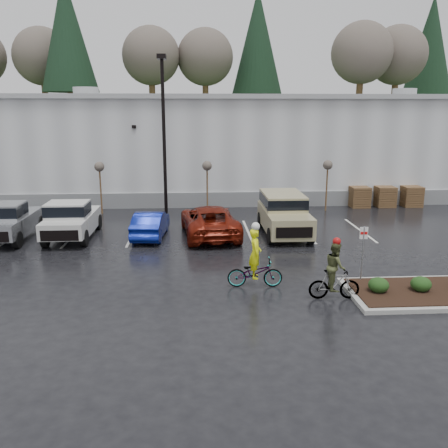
{
  "coord_description": "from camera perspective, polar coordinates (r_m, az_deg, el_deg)",
  "views": [
    {
      "loc": [
        -2.26,
        -15.95,
        6.33
      ],
      "look_at": [
        -0.99,
        4.53,
        1.3
      ],
      "focal_mm": 38.0,
      "sensor_mm": 36.0,
      "label": 1
    }
  ],
  "objects": [
    {
      "name": "cyclist_hivis",
      "position": [
        17.21,
        3.74,
        -5.2
      ],
      "size": [
        2.02,
        0.79,
        2.41
      ],
      "rotation": [
        0.0,
        0.0,
        1.52
      ],
      "color": "#3F3F44",
      "rests_on": "ground"
    },
    {
      "name": "car_blue",
      "position": [
        24.08,
        -8.82,
        0.0
      ],
      "size": [
        1.71,
        4.13,
        1.33
      ],
      "primitive_type": "imported",
      "rotation": [
        0.0,
        0.0,
        3.07
      ],
      "color": "navy",
      "rests_on": "ground"
    },
    {
      "name": "wooded_ridge",
      "position": [
        61.08,
        -1.46,
        10.64
      ],
      "size": [
        80.0,
        25.0,
        6.0
      ],
      "primitive_type": "cube",
      "color": "#223E19",
      "rests_on": "ground"
    },
    {
      "name": "sapling_west",
      "position": [
        29.73,
        -14.75,
        6.36
      ],
      "size": [
        0.6,
        0.6,
        3.2
      ],
      "color": "#4F321F",
      "rests_on": "ground"
    },
    {
      "name": "fire_lane_sign",
      "position": [
        17.94,
        16.36,
        -2.73
      ],
      "size": [
        0.3,
        0.05,
        2.2
      ],
      "color": "gray",
      "rests_on": "ground"
    },
    {
      "name": "warehouse",
      "position": [
        38.1,
        -0.15,
        9.74
      ],
      "size": [
        60.5,
        15.5,
        7.2
      ],
      "color": "#B7B9BC",
      "rests_on": "ground"
    },
    {
      "name": "pallet_stack_b",
      "position": [
        32.93,
        18.77,
        3.15
      ],
      "size": [
        1.2,
        1.2,
        1.35
      ],
      "primitive_type": "cube",
      "color": "#4F321F",
      "rests_on": "ground"
    },
    {
      "name": "suv_tan",
      "position": [
        24.4,
        7.27,
        1.12
      ],
      "size": [
        2.2,
        5.1,
        2.06
      ],
      "primitive_type": null,
      "color": "tan",
      "rests_on": "ground"
    },
    {
      "name": "pickup_white",
      "position": [
        24.92,
        -17.69,
        0.71
      ],
      "size": [
        2.1,
        5.2,
        1.96
      ],
      "primitive_type": null,
      "color": "beige",
      "rests_on": "ground"
    },
    {
      "name": "sapling_mid",
      "position": [
        29.18,
        -2.05,
        6.67
      ],
      "size": [
        0.6,
        0.6,
        3.2
      ],
      "color": "#4F321F",
      "rests_on": "ground"
    },
    {
      "name": "car_red",
      "position": [
        24.02,
        -1.77,
        0.4
      ],
      "size": [
        3.13,
        5.82,
        1.55
      ],
      "primitive_type": "imported",
      "rotation": [
        0.0,
        0.0,
        3.24
      ],
      "color": "maroon",
      "rests_on": "ground"
    },
    {
      "name": "sapling_east",
      "position": [
        30.32,
        12.36,
        6.63
      ],
      "size": [
        0.6,
        0.6,
        3.2
      ],
      "color": "#4F321F",
      "rests_on": "ground"
    },
    {
      "name": "pickup_silver",
      "position": [
        25.75,
        -24.29,
        0.54
      ],
      "size": [
        2.1,
        5.2,
        1.96
      ],
      "primitive_type": null,
      "color": "#999CA0",
      "rests_on": "ground"
    },
    {
      "name": "shrub_b",
      "position": [
        17.85,
        22.61,
        -6.69
      ],
      "size": [
        0.7,
        0.7,
        0.52
      ],
      "primitive_type": "ellipsoid",
      "color": "#163211",
      "rests_on": "curb_island"
    },
    {
      "name": "pallet_stack_c",
      "position": [
        33.65,
        21.61,
        3.12
      ],
      "size": [
        1.2,
        1.2,
        1.35
      ],
      "primitive_type": "cube",
      "color": "#4F321F",
      "rests_on": "ground"
    },
    {
      "name": "lamppost",
      "position": [
        28.01,
        -7.29,
        12.35
      ],
      "size": [
        0.5,
        1.0,
        9.22
      ],
      "color": "black",
      "rests_on": "ground"
    },
    {
      "name": "shrub_a",
      "position": [
        17.25,
        18.1,
        -7.0
      ],
      "size": [
        0.7,
        0.7,
        0.52
      ],
      "primitive_type": "ellipsoid",
      "color": "#163211",
      "rests_on": "curb_island"
    },
    {
      "name": "ground",
      "position": [
        17.31,
        4.23,
        -7.72
      ],
      "size": [
        120.0,
        120.0,
        0.0
      ],
      "primitive_type": "plane",
      "color": "black",
      "rests_on": "ground"
    },
    {
      "name": "pallet_stack_a",
      "position": [
        32.32,
        15.97,
        3.16
      ],
      "size": [
        1.2,
        1.2,
        1.35
      ],
      "primitive_type": "cube",
      "color": "#4F321F",
      "rests_on": "ground"
    },
    {
      "name": "cyclist_olive",
      "position": [
        16.5,
        13.17,
        -6.18
      ],
      "size": [
        1.69,
        0.82,
        2.17
      ],
      "rotation": [
        0.0,
        0.0,
        1.53
      ],
      "color": "#3F3F44",
      "rests_on": "ground"
    }
  ]
}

